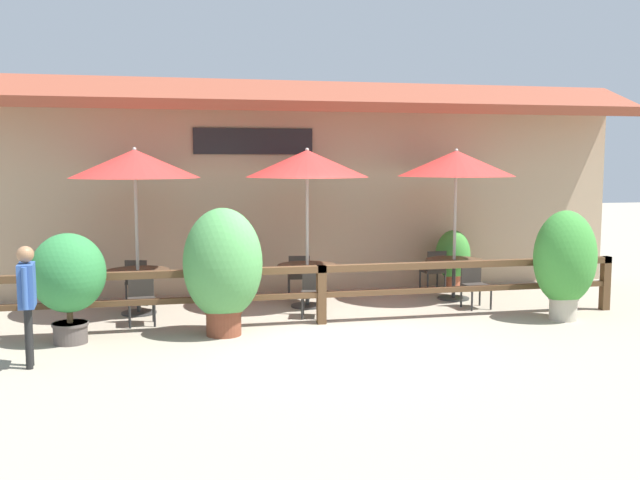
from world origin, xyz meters
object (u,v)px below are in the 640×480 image
object	(u,v)px
patio_umbrella_far	(456,164)
potted_plant_broad_leaf	(223,267)
dining_table_near	(138,279)
potted_plant_corner_fern	(565,260)
chair_near_wallside	(138,280)
dining_table_middle	(307,273)
chair_far_wallside	(434,269)
potted_plant_small_flowering	(68,277)
pedestrian	(27,290)
chair_near_streetside	(141,296)
chair_middle_wallside	(299,274)
chair_middle_streetside	(314,290)
patio_umbrella_middle	(307,164)
dining_table_far	(454,267)
potted_plant_entrance_palm	(453,256)
chair_far_streetside	(474,282)
patio_umbrella_near	(135,164)

from	to	relation	value
patio_umbrella_far	potted_plant_broad_leaf	bearing A→B (deg)	-157.09
dining_table_near	potted_plant_corner_fern	distance (m)	7.18
chair_near_wallside	dining_table_middle	world-z (taller)	chair_near_wallside
chair_far_wallside	potted_plant_small_flowering	xyz separation A→B (m)	(-6.64, -2.74, 0.51)
pedestrian	potted_plant_corner_fern	bearing A→B (deg)	-87.66
chair_near_streetside	potted_plant_small_flowering	world-z (taller)	potted_plant_small_flowering
chair_middle_wallside	pedestrian	bearing A→B (deg)	50.31
chair_middle_streetside	potted_plant_broad_leaf	size ratio (longest dim) A/B	0.43
patio_umbrella_middle	chair_middle_streetside	bearing A→B (deg)	-93.67
dining_table_far	potted_plant_entrance_palm	world-z (taller)	potted_plant_entrance_palm
chair_near_wallside	patio_umbrella_far	size ratio (longest dim) A/B	0.29
chair_middle_wallside	potted_plant_corner_fern	world-z (taller)	potted_plant_corner_fern
chair_near_streetside	chair_far_streetside	xyz separation A→B (m)	(5.79, 0.07, 0.00)
chair_near_wallside	patio_umbrella_far	world-z (taller)	patio_umbrella_far
chair_near_wallside	pedestrian	xyz separation A→B (m)	(-1.22, -3.85, 0.54)
chair_near_wallside	potted_plant_entrance_palm	distance (m)	6.26
potted_plant_corner_fern	potted_plant_small_flowering	bearing A→B (deg)	178.92
patio_umbrella_far	potted_plant_broad_leaf	world-z (taller)	patio_umbrella_far
patio_umbrella_far	pedestrian	bearing A→B (deg)	-156.43
potted_plant_corner_fern	dining_table_far	bearing A→B (deg)	117.29
chair_middle_wallside	potted_plant_corner_fern	distance (m)	4.85
potted_plant_broad_leaf	pedestrian	size ratio (longest dim) A/B	1.24
chair_near_wallside	dining_table_far	world-z (taller)	chair_near_wallside
potted_plant_broad_leaf	potted_plant_small_flowering	distance (m)	2.20
dining_table_near	pedestrian	size ratio (longest dim) A/B	0.69
dining_table_far	pedestrian	xyz separation A→B (m)	(-7.07, -3.08, 0.39)
dining_table_middle	dining_table_far	distance (m)	2.86
chair_middle_streetside	chair_middle_wallside	distance (m)	1.65
chair_far_wallside	dining_table_far	bearing A→B (deg)	92.32
potted_plant_corner_fern	potted_plant_entrance_palm	world-z (taller)	potted_plant_corner_fern
patio_umbrella_near	pedestrian	world-z (taller)	patio_umbrella_near
chair_near_wallside	chair_far_wallside	world-z (taller)	same
chair_middle_streetside	dining_table_far	distance (m)	3.06
chair_near_streetside	dining_table_middle	bearing A→B (deg)	11.84
patio_umbrella_middle	potted_plant_small_flowering	distance (m)	4.55
patio_umbrella_far	chair_middle_streetside	bearing A→B (deg)	-162.39
chair_near_streetside	dining_table_far	bearing A→B (deg)	5.22
patio_umbrella_near	dining_table_middle	world-z (taller)	patio_umbrella_near
chair_far_streetside	potted_plant_broad_leaf	xyz separation A→B (m)	(-4.56, -1.08, 0.58)
pedestrian	potted_plant_small_flowering	bearing A→B (deg)	-21.63
chair_far_wallside	potted_plant_entrance_palm	size ratio (longest dim) A/B	0.69
dining_table_near	pedestrian	distance (m)	3.29
chair_near_wallside	potted_plant_corner_fern	bearing A→B (deg)	172.68
chair_near_wallside	chair_middle_streetside	world-z (taller)	same
chair_far_streetside	potted_plant_broad_leaf	bearing A→B (deg)	-172.37
dining_table_far	chair_far_wallside	world-z (taller)	chair_far_wallside
chair_middle_wallside	dining_table_far	distance (m)	2.96
dining_table_middle	chair_middle_streetside	bearing A→B (deg)	-93.67
pedestrian	potted_plant_entrance_palm	bearing A→B (deg)	-66.09
patio_umbrella_far	potted_plant_corner_fern	world-z (taller)	patio_umbrella_far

